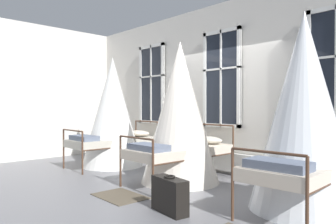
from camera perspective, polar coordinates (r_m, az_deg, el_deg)
The scene contains 8 objects.
ground at distance 5.83m, azimuth 2.99°, elevation -12.30°, with size 21.21×21.21×0.00m, color slate.
back_wall_with_windows at distance 6.59m, azimuth 10.09°, elevation 4.29°, with size 8.69×0.10×3.45m, color silver.
window_bank at distance 6.49m, azimuth 9.45°, elevation -1.37°, with size 5.22×0.10×2.81m.
cot_first at distance 7.33m, azimuth -9.85°, elevation -0.28°, with size 1.38×1.99×2.46m.
cot_second at distance 5.64m, azimuth 2.19°, elevation -0.46°, with size 1.38×2.00×2.49m.
cot_third at distance 4.44m, azimuth 23.14°, elevation -0.41°, with size 1.38×2.00×2.56m.
rug_second at distance 4.94m, azimuth -8.58°, elevation -14.66°, with size 0.80×0.56×0.01m, color brown.
suitcase_dark at distance 4.13m, azimuth 0.29°, elevation -14.62°, with size 0.59×0.30×0.47m.
Camera 1 is at (3.91, -4.12, 1.32)m, focal length 34.09 mm.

